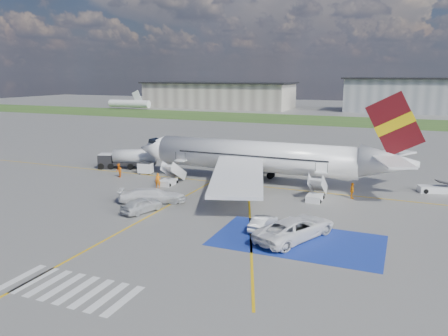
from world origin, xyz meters
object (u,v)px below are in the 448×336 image
Objects in this scene: belt_loader at (439,189)px; van_white_b at (152,193)px; gpu_cart at (146,169)px; van_white_a at (296,225)px; car_silver_b at (263,223)px; car_silver_a at (142,205)px; airliner at (265,157)px; fuel_tanker at (128,160)px.

van_white_b is (-29.04, -16.60, 0.69)m from belt_loader.
van_white_b is at bearing -61.52° from gpu_cart.
belt_loader is 0.78× the size of van_white_a.
van_white_b is at bearing 9.38° from van_white_a.
van_white_a is at bearing -137.94° from belt_loader.
gpu_cart is 0.53× the size of car_silver_b.
gpu_cart is 17.60m from car_silver_a.
van_white_b is (8.34, -11.67, 0.31)m from gpu_cart.
airliner is 17.44× the size of gpu_cart.
gpu_cart is 0.39× the size of van_white_b.
car_silver_b is (-15.36, -20.11, 0.30)m from belt_loader.
car_silver_a is at bearing 20.28° from van_white_a.
car_silver_a is at bearing -162.56° from belt_loader.
car_silver_a is at bearing -65.70° from gpu_cart.
fuel_tanker is at bearing -34.31° from car_silver_a.
van_white_a reaches higher than gpu_cart.
gpu_cart is 0.42× the size of belt_loader.
airliner reaches higher than fuel_tanker.
car_silver_b is at bearing -163.29° from car_silver_a.
car_silver_a is (9.16, -15.03, 0.02)m from gpu_cart.
car_silver_a is (13.64, -17.26, -0.43)m from fuel_tanker.
van_white_b is (-13.68, 3.50, 0.39)m from car_silver_b.
belt_loader is at bearing 9.65° from airliner.
airliner reaches higher than car_silver_a.
car_silver_b is 14.13m from van_white_b.
car_silver_b is (5.02, -16.64, -2.73)m from airliner.
belt_loader is 0.94× the size of van_white_b.
fuel_tanker is at bearing -29.36° from car_silver_b.
car_silver_a is 3.47m from van_white_b.
van_white_b reaches higher than car_silver_b.
van_white_a is at bearing -52.61° from fuel_tanker.
belt_loader is (41.86, 2.70, -0.83)m from fuel_tanker.
belt_loader is 33.46m from van_white_b.
airliner reaches higher than gpu_cart.
fuel_tanker is 1.58× the size of van_white_b.
fuel_tanker reaches higher than car_silver_a.
car_silver_a is (-28.22, -19.96, 0.40)m from belt_loader.
fuel_tanker is 1.68× the size of belt_loader.
car_silver_b is (22.02, -15.17, -0.08)m from gpu_cart.
fuel_tanker reaches higher than car_silver_b.
fuel_tanker is 5.03m from gpu_cart.
car_silver_a is at bearing -115.41° from airliner.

